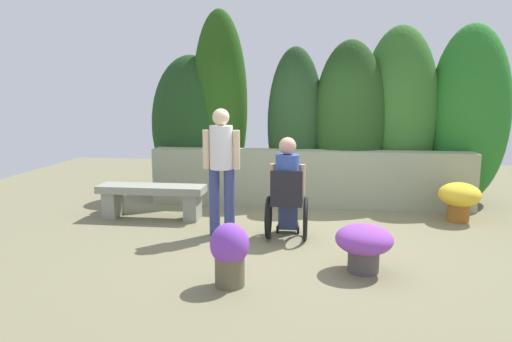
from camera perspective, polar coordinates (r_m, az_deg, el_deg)
The scene contains 9 objects.
ground_plane at distance 6.38m, azimuth 6.10°, elevation -7.72°, with size 13.54×13.54×0.00m, color #757051.
stone_retaining_wall at distance 7.88m, azimuth 6.44°, elevation -0.88°, with size 5.28×0.40×0.94m, color gray.
hedge_backdrop at distance 8.38m, azimuth 8.59°, elevation 6.37°, with size 6.27×1.21×3.32m.
stone_bench at distance 7.25m, azimuth -12.50°, elevation -2.99°, with size 1.61×0.43×0.51m.
person_in_wheelchair at distance 6.08m, azimuth 3.82°, elevation -2.50°, with size 0.53×0.66×1.33m.
person_standing_companion at distance 6.14m, azimuth -4.21°, elevation 0.94°, with size 0.49×0.30×1.68m.
flower_pot_purple_near at distance 7.53m, azimuth 23.42°, elevation -3.00°, with size 0.60×0.60×0.58m.
flower_pot_terracotta_by_wall at distance 4.66m, azimuth -3.22°, elevation -9.76°, with size 0.38×0.38×0.63m.
flower_pot_red_accent at distance 5.15m, azimuth 12.96°, elevation -8.53°, with size 0.61×0.61×0.51m.
Camera 1 is at (0.11, -6.09, 1.89)m, focal length 33.00 mm.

